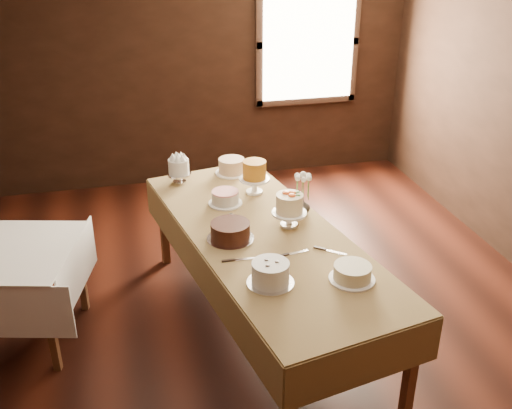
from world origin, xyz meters
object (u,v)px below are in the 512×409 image
(cake_server_d, at_px, (283,208))
(cake_flowers, at_px, (289,212))
(cake_swirl, at_px, (270,274))
(cake_chocolate, at_px, (230,232))
(cake_server_c, at_px, (235,217))
(side_table, at_px, (10,261))
(display_table, at_px, (264,241))
(cake_caramel, at_px, (254,179))
(cake_lattice, at_px, (225,198))
(cake_cream, at_px, (352,273))
(cake_server_a, at_px, (299,252))
(cake_speckled, at_px, (232,166))
(cake_server_b, at_px, (336,252))
(cake_meringue, at_px, (179,172))
(cake_server_e, at_px, (246,259))
(flower_vase, at_px, (302,206))

(cake_server_d, bearing_deg, cake_flowers, -159.32)
(cake_swirl, bearing_deg, cake_flowers, 64.97)
(cake_swirl, bearing_deg, cake_chocolate, 102.05)
(cake_server_c, height_order, cake_server_d, same)
(side_table, bearing_deg, display_table, -9.18)
(cake_caramel, height_order, cake_flowers, cake_caramel)
(cake_lattice, xyz_separation_m, cake_caramel, (0.28, 0.16, 0.08))
(cake_cream, relative_size, cake_server_a, 1.24)
(cake_speckled, relative_size, cake_server_b, 1.29)
(cake_meringue, bearing_deg, cake_lattice, -58.86)
(cake_server_d, relative_size, cake_server_e, 1.00)
(cake_server_e, relative_size, flower_vase, 1.82)
(side_table, relative_size, cake_server_b, 4.63)
(side_table, height_order, cake_cream, cake_cream)
(cake_chocolate, relative_size, cake_flowers, 1.30)
(cake_server_d, height_order, cake_server_e, same)
(cake_flowers, bearing_deg, cake_server_e, -136.81)
(cake_server_c, bearing_deg, cake_lattice, -12.48)
(display_table, height_order, cake_cream, cake_cream)
(cake_swirl, relative_size, cake_server_d, 1.36)
(cake_chocolate, relative_size, cake_server_c, 1.47)
(cake_speckled, height_order, cake_server_e, cake_speckled)
(display_table, relative_size, side_table, 2.55)
(display_table, bearing_deg, cake_caramel, 82.34)
(cake_server_e, bearing_deg, cake_server_c, 86.26)
(cake_caramel, relative_size, cake_server_b, 1.24)
(cake_caramel, relative_size, cake_flowers, 1.10)
(cake_server_b, bearing_deg, cake_server_d, 140.97)
(cake_meringue, xyz_separation_m, cake_cream, (0.89, -1.80, -0.05))
(cake_swirl, height_order, cake_server_a, cake_swirl)
(side_table, xyz_separation_m, cake_server_e, (1.61, -0.62, 0.15))
(cake_server_d, height_order, flower_vase, flower_vase)
(cake_flowers, xyz_separation_m, cake_server_b, (0.21, -0.46, -0.11))
(cake_meringue, relative_size, cake_speckled, 0.76)
(cake_server_d, relative_size, flower_vase, 1.82)
(cake_meringue, xyz_separation_m, cake_swirl, (0.37, -1.72, -0.03))
(cake_cream, height_order, cake_server_b, cake_cream)
(cake_server_a, xyz_separation_m, cake_server_d, (0.09, 0.70, 0.00))
(cake_lattice, distance_m, cake_caramel, 0.33)
(cake_server_e, bearing_deg, cake_speckled, 83.53)
(display_table, xyz_separation_m, cake_caramel, (0.10, 0.71, 0.19))
(cake_server_a, height_order, flower_vase, flower_vase)
(cake_caramel, relative_size, flower_vase, 2.25)
(cake_server_c, xyz_separation_m, cake_server_d, (0.41, 0.07, 0.00))
(display_table, relative_size, cake_server_d, 11.79)
(side_table, xyz_separation_m, cake_speckled, (1.82, 0.87, 0.22))
(cake_lattice, relative_size, cake_flowers, 1.08)
(cake_chocolate, height_order, cake_server_d, cake_chocolate)
(cake_chocolate, bearing_deg, cake_cream, -47.00)
(cake_server_d, bearing_deg, cake_swirl, -172.01)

